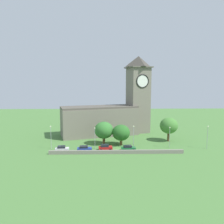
{
  "coord_description": "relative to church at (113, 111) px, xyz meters",
  "views": [
    {
      "loc": [
        -2.93,
        -69.52,
        21.24
      ],
      "look_at": [
        -1.05,
        8.25,
        11.12
      ],
      "focal_mm": 35.19,
      "sensor_mm": 36.0,
      "label": 1
    }
  ],
  "objects": [
    {
      "name": "car_red",
      "position": [
        -3.32,
        -23.55,
        -8.79
      ],
      "size": [
        4.54,
        2.68,
        1.91
      ],
      "color": "red",
      "rests_on": "ground"
    },
    {
      "name": "ground_plane",
      "position": [
        0.14,
        -7.21,
        -9.75
      ],
      "size": [
        200.0,
        200.0,
        0.0
      ],
      "primitive_type": "plane",
      "color": "#477538"
    },
    {
      "name": "quay_barrier",
      "position": [
        0.14,
        -27.2,
        -9.18
      ],
      "size": [
        41.01,
        0.7,
        1.15
      ],
      "primitive_type": "cube",
      "color": "gray",
      "rests_on": "ground"
    },
    {
      "name": "streetlamp_central",
      "position": [
        5.98,
        -21.65,
        -4.73
      ],
      "size": [
        0.44,
        0.44,
        7.61
      ],
      "color": "#9EA0A5",
      "rests_on": "ground"
    },
    {
      "name": "streetlamp_west_mid",
      "position": [
        -6.69,
        -22.07,
        -4.99
      ],
      "size": [
        0.44,
        0.44,
        7.15
      ],
      "color": "#9EA0A5",
      "rests_on": "ground"
    },
    {
      "name": "car_white",
      "position": [
        -16.87,
        -24.63,
        -8.81
      ],
      "size": [
        4.37,
        2.41,
        1.86
      ],
      "color": "silver",
      "rests_on": "ground"
    },
    {
      "name": "tree_churchyard",
      "position": [
        20.05,
        -12.9,
        -3.92
      ],
      "size": [
        6.54,
        6.54,
        8.83
      ],
      "color": "brown",
      "rests_on": "ground"
    },
    {
      "name": "streetlamp_west_end",
      "position": [
        -20.97,
        -21.67,
        -4.7
      ],
      "size": [
        0.44,
        0.44,
        7.65
      ],
      "color": "#9EA0A5",
      "rests_on": "ground"
    },
    {
      "name": "tree_riverside_west",
      "position": [
        2.14,
        -17.71,
        -5.36
      ],
      "size": [
        6.15,
        6.15,
        7.18
      ],
      "color": "brown",
      "rests_on": "ground"
    },
    {
      "name": "church",
      "position": [
        0.0,
        0.0,
        0.0
      ],
      "size": [
        39.13,
        21.05,
        32.82
      ],
      "color": "slate",
      "rests_on": "ground"
    },
    {
      "name": "car_blue",
      "position": [
        -9.91,
        -24.36,
        -8.87
      ],
      "size": [
        4.69,
        2.39,
        1.73
      ],
      "color": "#233D9E",
      "rests_on": "ground"
    },
    {
      "name": "streetlamp_east_mid",
      "position": [
        18.01,
        -21.23,
        -5.07
      ],
      "size": [
        0.44,
        0.44,
        7.01
      ],
      "color": "#9EA0A5",
      "rests_on": "ground"
    },
    {
      "name": "tree_riverside_east",
      "position": [
        -3.83,
        -16.59,
        -4.69
      ],
      "size": [
        6.59,
        6.59,
        8.05
      ],
      "color": "brown",
      "rests_on": "ground"
    },
    {
      "name": "car_green",
      "position": [
        3.99,
        -23.99,
        -8.9
      ],
      "size": [
        4.68,
        2.52,
        1.68
      ],
      "color": "#1E6B38",
      "rests_on": "ground"
    },
    {
      "name": "streetlamp_east_end",
      "position": [
        29.98,
        -22.74,
        -4.71
      ],
      "size": [
        0.44,
        0.44,
        7.63
      ],
      "color": "#9EA0A5",
      "rests_on": "ground"
    }
  ]
}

